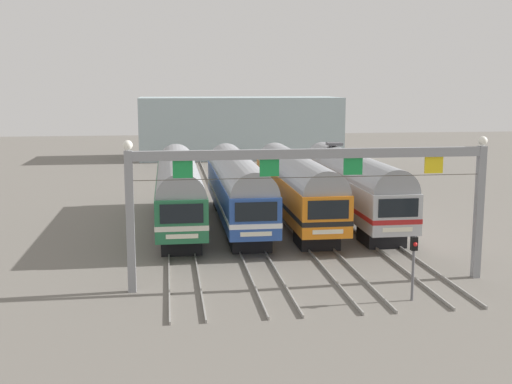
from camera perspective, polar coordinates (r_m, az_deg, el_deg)
The scene contains 9 objects.
ground_plane at distance 44.16m, azimuth 0.96°, elevation -2.85°, with size 160.00×160.00×0.00m, color slate.
track_bed at distance 60.72m, azimuth -1.48°, elevation 0.61°, with size 13.36×70.00×0.15m.
commuter_train_green at distance 43.16m, azimuth -6.83°, elevation 0.42°, with size 2.88×18.06×4.77m.
commuter_train_blue at distance 43.40m, azimuth -1.61°, elevation 0.54°, with size 2.88×18.06×4.77m.
commuter_train_orange at distance 44.00m, azimuth 3.52°, elevation 0.64°, with size 2.88×18.06×4.77m.
commuter_train_stainless at distance 44.94m, azimuth 8.46°, elevation 0.75°, with size 2.88×18.06×5.05m.
catenary_gantry at distance 30.18m, azimuth 4.89°, elevation 1.20°, with size 17.09×0.44×6.97m.
yard_signal_mast at distance 29.21m, azimuth 13.68°, elevation -5.43°, with size 0.28×0.35×2.92m.
maintenance_building at distance 84.79m, azimuth -1.46°, elevation 5.71°, with size 25.53×10.00×7.74m, color #9EB2B7.
Camera 1 is at (-6.58, -42.64, 9.42)m, focal length 45.55 mm.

